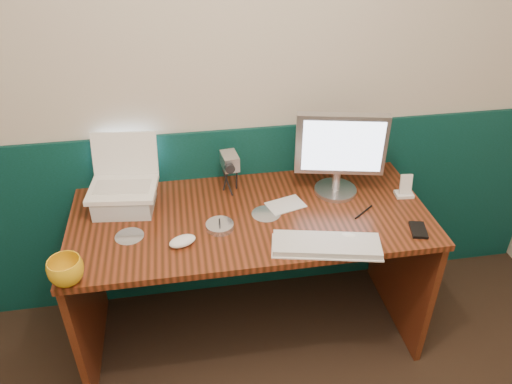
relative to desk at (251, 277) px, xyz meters
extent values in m
cube|color=beige|center=(-0.05, 0.37, 0.88)|extent=(3.50, 0.04, 2.50)
cube|color=#073126|center=(-0.05, 0.36, 0.12)|extent=(3.48, 0.02, 1.00)
cube|color=#361909|center=(0.00, 0.00, 0.00)|extent=(1.60, 0.70, 0.75)
cube|color=silver|center=(-0.55, 0.15, 0.42)|extent=(0.28, 0.25, 0.09)
cube|color=silver|center=(0.27, -0.28, 0.39)|extent=(0.46, 0.23, 0.03)
ellipsoid|color=white|center=(0.37, -0.25, 0.39)|extent=(0.12, 0.10, 0.03)
ellipsoid|color=white|center=(-0.31, -0.16, 0.39)|extent=(0.13, 0.11, 0.04)
imported|color=gold|center=(-0.74, -0.31, 0.43)|extent=(0.16, 0.16, 0.10)
cylinder|color=silver|center=(-0.15, -0.08, 0.39)|extent=(0.12, 0.12, 0.03)
cylinder|color=silver|center=(-0.53, -0.07, 0.38)|extent=(0.12, 0.12, 0.00)
cylinder|color=silver|center=(0.07, 0.00, 0.38)|extent=(0.13, 0.13, 0.00)
cylinder|color=black|center=(0.51, -0.07, 0.38)|extent=(0.11, 0.09, 0.01)
cube|color=silver|center=(0.17, 0.05, 0.38)|extent=(0.19, 0.15, 0.00)
cube|color=white|center=(0.74, 0.04, 0.38)|extent=(0.09, 0.07, 0.02)
cube|color=white|center=(0.74, 0.04, 0.44)|extent=(0.06, 0.03, 0.10)
cube|color=black|center=(0.69, -0.23, 0.38)|extent=(0.09, 0.12, 0.01)
camera|label=1|loc=(-0.27, -1.79, 1.69)|focal=35.00mm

